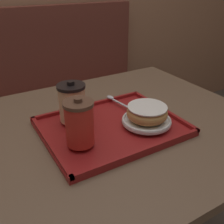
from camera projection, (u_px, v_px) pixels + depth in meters
The scene contains 8 objects.
booth_bench at pixel (69, 113), 1.82m from camera, with size 1.11×0.44×1.00m.
cafe_table at pixel (107, 162), 0.96m from camera, with size 1.07×0.86×0.71m.
serving_tray at pixel (112, 127), 0.87m from camera, with size 0.44×0.35×0.02m.
coffee_cup_front at pixel (79, 123), 0.73m from camera, with size 0.09×0.09×0.14m.
coffee_cup_rear at pixel (72, 102), 0.85m from camera, with size 0.09×0.09×0.14m.
plate_with_chocolate_donut at pixel (147, 120), 0.86m from camera, with size 0.16×0.16×0.01m.
donut_chocolate_glazed at pixel (147, 112), 0.85m from camera, with size 0.13×0.13×0.04m.
spoon at pixel (113, 99), 1.01m from camera, with size 0.04×0.14×0.01m.
Camera 1 is at (-0.37, -0.67, 1.17)m, focal length 42.00 mm.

